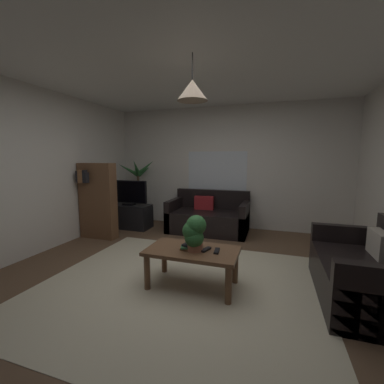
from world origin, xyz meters
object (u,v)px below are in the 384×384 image
object	(u,v)px
book_on_table_0	(188,249)
remote_on_table_0	(217,251)
couch_right_side	(368,276)
remote_on_table_1	(206,250)
potted_plant_on_table	(194,232)
potted_palm_corner	(139,196)
tv	(129,192)
book_on_table_2	(189,245)
coffee_table	(192,255)
tv_stand	(130,216)
book_on_table_1	(187,247)
bookshelf_corner	(97,200)
pendant_lamp	(192,90)
couch_under_window	(208,218)

from	to	relation	value
book_on_table_0	remote_on_table_0	size ratio (longest dim) A/B	0.99
couch_right_side	book_on_table_0	size ratio (longest dim) A/B	8.83
couch_right_side	remote_on_table_1	xyz separation A→B (m)	(-1.67, -0.27, 0.18)
potted_plant_on_table	potted_palm_corner	world-z (taller)	potted_palm_corner
potted_plant_on_table	tv	distance (m)	2.88
couch_right_side	book_on_table_2	distance (m)	1.90
coffee_table	tv_stand	bearing A→B (deg)	136.56
potted_palm_corner	remote_on_table_0	bearing A→B (deg)	-45.14
book_on_table_0	book_on_table_1	world-z (taller)	book_on_table_1
remote_on_table_1	coffee_table	bearing A→B (deg)	20.18
bookshelf_corner	pendant_lamp	distance (m)	2.94
book_on_table_1	tv	xyz separation A→B (m)	(-2.01, 1.97, 0.29)
book_on_table_2	tv	bearing A→B (deg)	136.00
book_on_table_2	potted_palm_corner	size ratio (longest dim) A/B	0.09
couch_right_side	remote_on_table_0	size ratio (longest dim) A/B	8.72
potted_palm_corner	coffee_table	bearing A→B (deg)	-48.88
remote_on_table_0	tv	distance (m)	3.05
remote_on_table_0	tv_stand	xyz separation A→B (m)	(-2.34, 1.94, -0.21)
tv_stand	potted_palm_corner	bearing A→B (deg)	94.44
potted_plant_on_table	potted_palm_corner	distance (m)	3.24
couch_under_window	tv	distance (m)	1.77
couch_under_window	potted_palm_corner	distance (m)	1.76
book_on_table_0	bookshelf_corner	bearing A→B (deg)	151.30
coffee_table	couch_right_side	bearing A→B (deg)	8.67
couch_under_window	tv_stand	world-z (taller)	couch_under_window
couch_under_window	book_on_table_1	size ratio (longest dim) A/B	11.42
potted_palm_corner	bookshelf_corner	size ratio (longest dim) A/B	1.07
remote_on_table_1	potted_plant_on_table	world-z (taller)	potted_plant_on_table
book_on_table_0	potted_palm_corner	distance (m)	3.19
book_on_table_0	tv_stand	world-z (taller)	tv_stand
potted_plant_on_table	potted_palm_corner	bearing A→B (deg)	131.15
book_on_table_0	tv	distance (m)	2.83
couch_right_side	potted_plant_on_table	xyz separation A→B (m)	(-1.79, -0.32, 0.39)
pendant_lamp	remote_on_table_1	bearing A→B (deg)	3.61
book_on_table_1	book_on_table_2	bearing A→B (deg)	31.41
book_on_table_0	tv	size ratio (longest dim) A/B	0.19
book_on_table_2	pendant_lamp	xyz separation A→B (m)	(0.03, 0.03, 1.70)
tv	book_on_table_2	bearing A→B (deg)	-44.00
potted_plant_on_table	tv	bearing A→B (deg)	136.81
tv	bookshelf_corner	bearing A→B (deg)	-103.81
remote_on_table_0	pendant_lamp	xyz separation A→B (m)	(-0.29, -0.01, 1.74)
tv	tv_stand	bearing A→B (deg)	90.00
book_on_table_0	potted_plant_on_table	distance (m)	0.22
couch_right_side	bookshelf_corner	distance (m)	4.19
book_on_table_0	tv_stand	size ratio (longest dim) A/B	0.18
couch_under_window	book_on_table_0	bearing A→B (deg)	-81.31
book_on_table_0	pendant_lamp	bearing A→B (deg)	39.42
couch_right_side	potted_plant_on_table	distance (m)	1.86
remote_on_table_0	potted_plant_on_table	bearing A→B (deg)	-174.24
remote_on_table_0	tv_stand	bearing A→B (deg)	135.26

